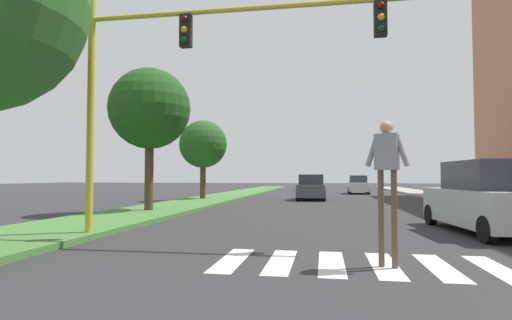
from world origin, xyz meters
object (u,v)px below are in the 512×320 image
object	(u,v)px
tree_far	(203,144)
sedan_far_horizon	(307,183)
sedan_distant	(358,185)
suv_crossing	(488,199)
pedestrian_performer	(387,169)
tree_mid	(150,109)
traffic_light_gantry	(183,62)
sedan_midblock	(312,188)

from	to	relation	value
tree_far	sedan_far_horizon	world-z (taller)	tree_far
sedan_distant	sedan_far_horizon	bearing A→B (deg)	112.45
suv_crossing	pedestrian_performer	bearing A→B (deg)	-125.01
sedan_distant	tree_mid	bearing A→B (deg)	-115.32
tree_mid	tree_far	world-z (taller)	tree_mid
sedan_far_horizon	sedan_distant	bearing A→B (deg)	-67.55
traffic_light_gantry	sedan_midblock	distance (m)	18.51
suv_crossing	sedan_midblock	distance (m)	16.24
traffic_light_gantry	sedan_far_horizon	world-z (taller)	traffic_light_gantry
traffic_light_gantry	sedan_far_horizon	size ratio (longest dim) A/B	2.07
tree_mid	tree_far	bearing A→B (deg)	92.63
tree_mid	suv_crossing	distance (m)	12.79
sedan_midblock	tree_far	bearing A→B (deg)	-161.19
suv_crossing	sedan_far_horizon	distance (m)	38.60
traffic_light_gantry	pedestrian_performer	world-z (taller)	traffic_light_gantry
suv_crossing	sedan_midblock	bearing A→B (deg)	108.76
tree_far	sedan_midblock	world-z (taller)	tree_far
pedestrian_performer	sedan_midblock	bearing A→B (deg)	95.35
tree_far	suv_crossing	distance (m)	17.97
traffic_light_gantry	sedan_midblock	bearing A→B (deg)	81.95
pedestrian_performer	suv_crossing	bearing A→B (deg)	54.99
suv_crossing	tree_far	bearing A→B (deg)	132.72
sedan_midblock	sedan_far_horizon	world-z (taller)	sedan_far_horizon
sedan_midblock	suv_crossing	bearing A→B (deg)	-71.24
tree_far	sedan_distant	world-z (taller)	tree_far
tree_mid	sedan_midblock	world-z (taller)	tree_mid
pedestrian_performer	sedan_midblock	size ratio (longest dim) A/B	0.58
tree_mid	traffic_light_gantry	bearing A→B (deg)	-59.81
sedan_midblock	pedestrian_performer	bearing A→B (deg)	-84.65
tree_far	sedan_far_horizon	bearing A→B (deg)	77.27
tree_mid	pedestrian_performer	distance (m)	12.40
suv_crossing	tree_mid	bearing A→B (deg)	160.85
sedan_distant	sedan_far_horizon	xyz separation A→B (m)	(-5.06, 12.25, 0.02)
pedestrian_performer	sedan_distant	distance (m)	30.65
tree_mid	pedestrian_performer	size ratio (longest dim) A/B	2.40
tree_mid	suv_crossing	size ratio (longest dim) A/B	1.26
suv_crossing	sedan_midblock	size ratio (longest dim) A/B	1.10
tree_far	sedan_far_horizon	xyz separation A→B (m)	(5.65, 25.01, -2.82)
traffic_light_gantry	sedan_far_horizon	distance (m)	40.85
tree_mid	pedestrian_performer	xyz separation A→B (m)	(8.30, -8.81, -2.72)
pedestrian_performer	sedan_distant	world-z (taller)	pedestrian_performer
traffic_light_gantry	suv_crossing	world-z (taller)	traffic_light_gantry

